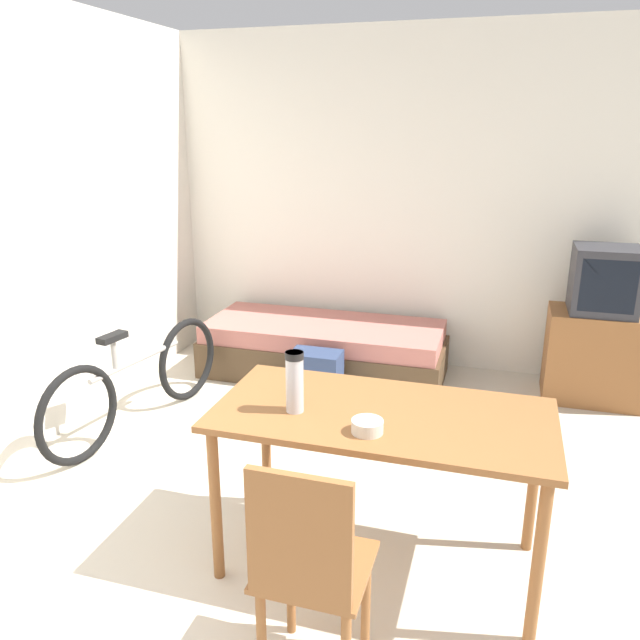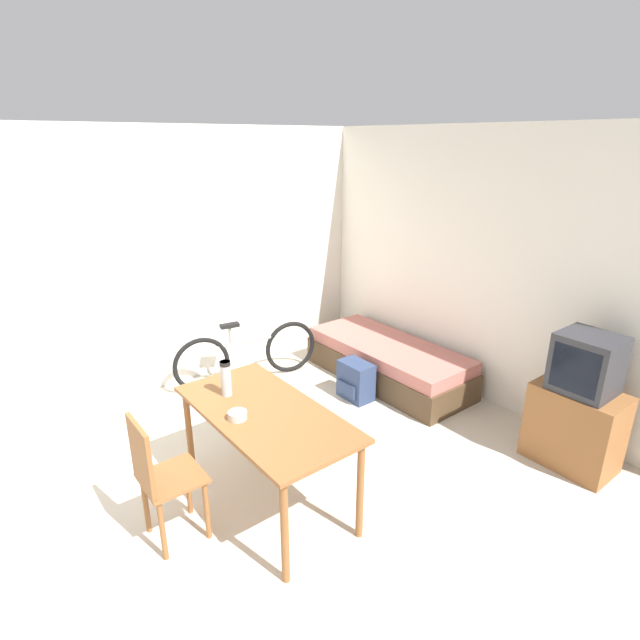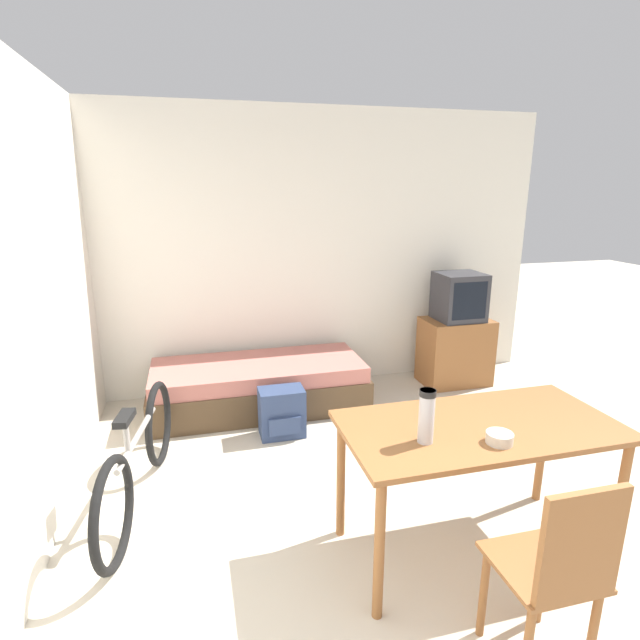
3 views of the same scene
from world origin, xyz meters
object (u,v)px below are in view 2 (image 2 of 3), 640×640
object	(u,v)px
dining_table	(265,422)
daybed	(388,362)
wooden_chair	(159,475)
bicycle	(248,355)
thermos_flask	(226,377)
mate_bowl	(238,415)
backpack	(356,381)
tv	(578,409)

from	to	relation	value
dining_table	daybed	bearing A→B (deg)	112.55
daybed	wooden_chair	xyz separation A→B (m)	(0.79, -2.90, 0.31)
dining_table	wooden_chair	size ratio (longest dim) A/B	1.56
dining_table	bicycle	xyz separation A→B (m)	(-1.82, 0.89, -0.37)
bicycle	thermos_flask	bearing A→B (deg)	-34.40
mate_bowl	bicycle	bearing A→B (deg)	148.58
dining_table	mate_bowl	bearing A→B (deg)	-96.57
mate_bowl	backpack	size ratio (longest dim) A/B	0.32
daybed	wooden_chair	bearing A→B (deg)	-74.73
tv	thermos_flask	bearing A→B (deg)	-122.87
wooden_chair	thermos_flask	distance (m)	0.81
wooden_chair	bicycle	size ratio (longest dim) A/B	0.58
dining_table	backpack	bearing A→B (deg)	116.54
tv	mate_bowl	bearing A→B (deg)	-115.55
daybed	tv	distance (m)	2.06
daybed	tv	xyz separation A→B (m)	(2.03, 0.09, 0.30)
tv	wooden_chair	size ratio (longest dim) A/B	1.22
daybed	bicycle	distance (m)	1.56
tv	dining_table	size ratio (longest dim) A/B	0.79
tv	mate_bowl	size ratio (longest dim) A/B	8.84
dining_table	wooden_chair	bearing A→B (deg)	-97.58
tv	backpack	size ratio (longest dim) A/B	2.85
daybed	bicycle	world-z (taller)	bicycle
backpack	bicycle	bearing A→B (deg)	-146.76
bicycle	mate_bowl	bearing A→B (deg)	-31.42
bicycle	thermos_flask	world-z (taller)	thermos_flask
tv	wooden_chair	distance (m)	3.24
daybed	dining_table	world-z (taller)	dining_table
wooden_chair	daybed	bearing A→B (deg)	105.27
wooden_chair	backpack	size ratio (longest dim) A/B	2.33
bicycle	backpack	size ratio (longest dim) A/B	4.04
bicycle	wooden_chair	bearing A→B (deg)	-43.77
tv	mate_bowl	world-z (taller)	tv
dining_table	bicycle	world-z (taller)	dining_table
tv	wooden_chair	world-z (taller)	tv
tv	dining_table	bearing A→B (deg)	-117.06
daybed	backpack	distance (m)	0.59
backpack	dining_table	bearing A→B (deg)	-63.46
bicycle	dining_table	bearing A→B (deg)	-26.18
wooden_chair	mate_bowl	size ratio (longest dim) A/B	7.23
thermos_flask	backpack	size ratio (longest dim) A/B	0.68
bicycle	mate_bowl	distance (m)	2.16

